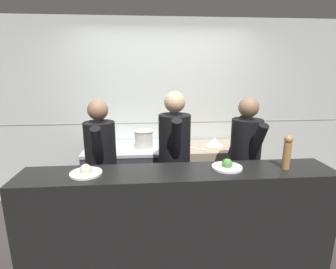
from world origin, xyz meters
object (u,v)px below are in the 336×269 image
object	(u,v)px
plated_dish_main	(86,172)
chef_sous	(174,160)
chefs_knife	(192,148)
chef_line	(244,162)
plated_dish_appetiser	(227,166)
sauce_pot	(144,139)
mixing_bowl_steel	(214,141)
pepper_mill	(287,151)
chef_head_cook	(102,166)
stock_pot	(104,140)
oven_range	(126,178)

from	to	relation	value
plated_dish_main	chef_sous	size ratio (longest dim) A/B	0.16
chefs_knife	chef_line	size ratio (longest dim) A/B	0.18
plated_dish_main	plated_dish_appetiser	world-z (taller)	same
chefs_knife	plated_dish_main	distance (m)	1.62
sauce_pot	plated_dish_appetiser	xyz separation A→B (m)	(0.76, -1.17, 0.04)
mixing_bowl_steel	plated_dish_appetiser	distance (m)	1.26
mixing_bowl_steel	pepper_mill	bearing A→B (deg)	-76.22
mixing_bowl_steel	chef_line	size ratio (longest dim) A/B	0.16
chef_head_cook	plated_dish_appetiser	bearing A→B (deg)	-27.64
stock_pot	chef_line	distance (m)	1.80
plated_dish_main	pepper_mill	bearing A→B (deg)	-0.66
plated_dish_appetiser	chef_sous	world-z (taller)	chef_sous
chef_line	pepper_mill	bearing A→B (deg)	-80.66
oven_range	mixing_bowl_steel	bearing A→B (deg)	1.09
oven_range	plated_dish_main	bearing A→B (deg)	-100.59
oven_range	pepper_mill	world-z (taller)	pepper_mill
chefs_knife	plated_dish_appetiser	xyz separation A→B (m)	(0.12, -1.13, 0.17)
oven_range	pepper_mill	size ratio (longest dim) A/B	3.38
chefs_knife	chef_head_cook	bearing A→B (deg)	-151.88
chefs_knife	plated_dish_appetiser	world-z (taller)	plated_dish_appetiser
pepper_mill	plated_dish_appetiser	bearing A→B (deg)	174.66
pepper_mill	chef_line	bearing A→B (deg)	107.01
chefs_knife	plated_dish_appetiser	distance (m)	1.15
sauce_pot	chef_sous	distance (m)	0.72
chefs_knife	plated_dish_appetiser	size ratio (longest dim) A/B	1.09
plated_dish_appetiser	pepper_mill	size ratio (longest dim) A/B	0.89
chef_sous	chef_line	size ratio (longest dim) A/B	1.04
plated_dish_appetiser	pepper_mill	world-z (taller)	pepper_mill
oven_range	chefs_knife	bearing A→B (deg)	-5.31
pepper_mill	sauce_pot	bearing A→B (deg)	136.43
pepper_mill	chef_line	world-z (taller)	chef_line
pepper_mill	chef_sous	bearing A→B (deg)	147.95
chef_head_cook	chef_line	distance (m)	1.58
plated_dish_appetiser	plated_dish_main	bearing A→B (deg)	-178.68
mixing_bowl_steel	plated_dish_appetiser	bearing A→B (deg)	-99.67
mixing_bowl_steel	chef_head_cook	xyz separation A→B (m)	(-1.43, -0.69, -0.04)
sauce_pot	chef_sous	world-z (taller)	chef_sous
chef_head_cook	chef_sous	size ratio (longest dim) A/B	0.95
chef_sous	chefs_knife	bearing A→B (deg)	66.03
mixing_bowl_steel	chef_head_cook	size ratio (longest dim) A/B	0.16
mixing_bowl_steel	chef_line	distance (m)	0.76
chefs_knife	chef_line	xyz separation A→B (m)	(0.49, -0.64, 0.01)
sauce_pot	chef_head_cook	size ratio (longest dim) A/B	0.16
chefs_knife	plated_dish_main	bearing A→B (deg)	-134.10
plated_dish_appetiser	chef_sous	xyz separation A→B (m)	(-0.42, 0.54, -0.12)
sauce_pot	mixing_bowl_steel	distance (m)	0.98
stock_pot	plated_dish_main	size ratio (longest dim) A/B	0.93
oven_range	chef_sous	xyz separation A→B (m)	(0.60, -0.67, 0.49)
chef_sous	chef_line	bearing A→B (deg)	-1.00
mixing_bowl_steel	plated_dish_main	bearing A→B (deg)	-139.04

